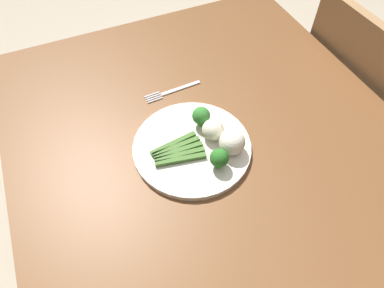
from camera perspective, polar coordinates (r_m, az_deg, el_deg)
ground_plane at (r=1.49m, az=3.22°, el=-18.99°), size 6.00×6.00×0.02m
dining_table at (r=0.91m, az=5.04°, el=-6.38°), size 1.28×0.98×0.72m
chair at (r=1.38m, az=25.11°, el=6.22°), size 0.41×0.41×0.87m
plate at (r=0.84m, az=-0.00°, el=-0.51°), size 0.29×0.29×0.01m
asparagus_bundle at (r=0.81m, az=-2.39°, el=-1.25°), size 0.08×0.13×0.01m
broccoli_near_center at (r=0.85m, az=1.53°, el=4.67°), size 0.05×0.05×0.06m
broccoli_left at (r=0.77m, az=4.54°, el=-2.37°), size 0.04×0.04×0.05m
cauliflower_outer_edge at (r=0.83m, az=3.35°, el=2.33°), size 0.05×0.05×0.05m
cauliflower_near_fork at (r=0.80m, az=6.68°, el=0.31°), size 0.06×0.06×0.06m
fork at (r=0.98m, az=-3.32°, el=8.78°), size 0.03×0.17×0.00m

